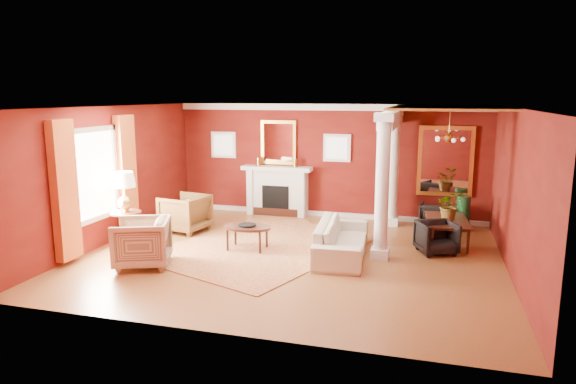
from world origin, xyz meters
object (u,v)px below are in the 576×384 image
(sofa, at_px, (342,233))
(armchair_stripe, at_px, (142,240))
(armchair_leopard, at_px, (185,211))
(coffee_table, at_px, (247,228))
(dining_table, at_px, (448,225))
(side_table, at_px, (125,196))

(sofa, distance_m, armchair_stripe, 3.81)
(sofa, height_order, armchair_leopard, armchair_leopard)
(armchair_stripe, relative_size, coffee_table, 1.00)
(armchair_leopard, distance_m, armchair_stripe, 2.49)
(armchair_stripe, distance_m, dining_table, 6.26)
(dining_table, bearing_deg, side_table, 102.52)
(sofa, bearing_deg, side_table, 92.89)
(side_table, height_order, dining_table, side_table)
(coffee_table, xyz_separation_m, side_table, (-2.52, -0.42, 0.62))
(sofa, relative_size, side_table, 1.47)
(sofa, relative_size, armchair_leopard, 2.44)
(sofa, distance_m, coffee_table, 1.93)
(armchair_leopard, xyz_separation_m, coffee_table, (1.89, -0.97, -0.02))
(side_table, bearing_deg, coffee_table, 9.48)
(armchair_leopard, bearing_deg, side_table, -13.43)
(side_table, bearing_deg, armchair_leopard, 65.43)
(sofa, bearing_deg, dining_table, -59.40)
(armchair_stripe, height_order, coffee_table, armchair_stripe)
(sofa, bearing_deg, armchair_leopard, 73.37)
(coffee_table, bearing_deg, sofa, 3.92)
(sofa, height_order, coffee_table, sofa)
(armchair_leopard, xyz_separation_m, side_table, (-0.64, -1.39, 0.59))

